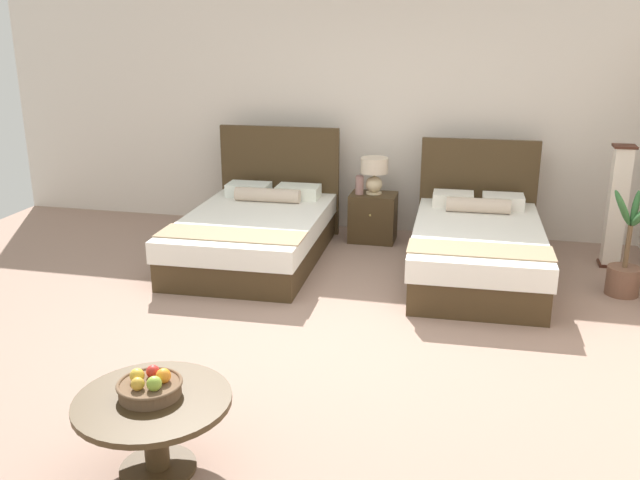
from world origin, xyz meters
name	(u,v)px	position (x,y,z in m)	size (l,w,h in m)	color
ground_plane	(325,337)	(0.00, 0.00, -0.01)	(9.42, 9.76, 0.02)	gray
wall_back	(385,117)	(0.00, 3.08, 1.32)	(9.42, 0.12, 2.63)	silver
bed_near_window	(256,231)	(-1.12, 1.69, 0.28)	(1.44, 2.23, 1.23)	#402F1A
bed_near_corner	(477,247)	(1.12, 1.68, 0.29)	(1.29, 2.21, 1.17)	#402F1A
nightstand	(373,217)	(-0.04, 2.55, 0.27)	(0.51, 0.42, 0.54)	#402F1A
table_lamp	(374,171)	(-0.04, 2.57, 0.79)	(0.30, 0.30, 0.40)	beige
vase	(359,185)	(-0.19, 2.51, 0.64)	(0.09, 0.09, 0.21)	#9C716B
coffee_table	(154,416)	(-0.52, -1.87, 0.34)	(0.85, 0.85, 0.45)	#402F1A
fruit_bowl	(150,386)	(-0.54, -1.84, 0.50)	(0.35, 0.35, 0.15)	brown
floor_lamp_corner	(617,207)	(2.44, 2.27, 0.61)	(0.21, 0.21, 1.23)	#432116
potted_palm	(625,265)	(2.42, 1.47, 0.28)	(0.43, 0.52, 0.96)	brown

